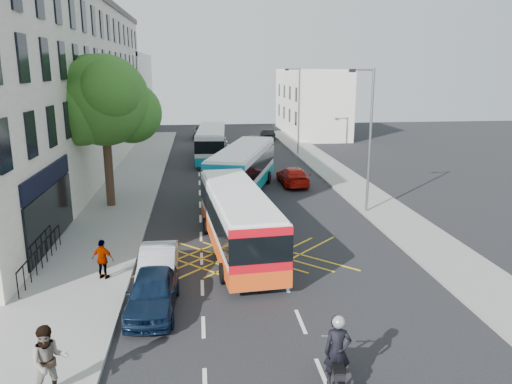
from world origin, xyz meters
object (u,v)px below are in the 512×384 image
object	(u,v)px
bus_near	(238,220)
distant_car_grey	(203,132)
lamp_far	(298,107)
bus_far	(211,143)
parked_car_silver	(158,264)
parked_car_blue	(152,292)
distant_car_silver	(253,141)
motorbike	(337,355)
red_hatchback	(293,176)
pedestrian_far	(103,259)
street_tree	(104,101)
pedestrian_near	(49,362)
lamp_near	(369,133)
distant_car_dark	(268,135)
bus_mid	(243,169)

from	to	relation	value
bus_near	distant_car_grey	bearing A→B (deg)	86.58
lamp_far	bus_far	size ratio (longest dim) A/B	0.76
bus_near	parked_car_silver	size ratio (longest dim) A/B	2.57
parked_car_blue	distant_car_silver	xyz separation A→B (m)	(7.40, 35.88, -0.02)
motorbike	red_hatchback	xyz separation A→B (m)	(3.25, 23.22, -0.35)
pedestrian_far	lamp_far	bearing A→B (deg)	-94.93
street_tree	red_hatchback	xyz separation A→B (m)	(11.95, 4.64, -5.65)
bus_far	pedestrian_far	bearing A→B (deg)	-97.29
motorbike	distant_car_silver	size ratio (longest dim) A/B	0.60
street_tree	distant_car_grey	distance (m)	31.00
distant_car_silver	pedestrian_far	distance (m)	34.57
bus_far	pedestrian_near	bearing A→B (deg)	-95.03
parked_car_silver	street_tree	bearing A→B (deg)	108.54
parked_car_blue	distant_car_grey	bearing A→B (deg)	88.80
street_tree	distant_car_silver	size ratio (longest dim) A/B	2.23
lamp_near	pedestrian_far	bearing A→B (deg)	-148.76
parked_car_silver	pedestrian_near	distance (m)	7.52
street_tree	pedestrian_far	world-z (taller)	street_tree
lamp_far	distant_car_grey	xyz separation A→B (m)	(-8.78, 12.88, -3.88)
motorbike	distant_car_grey	world-z (taller)	motorbike
lamp_near	bus_near	bearing A→B (deg)	-145.90
bus_far	distant_car_dark	xyz separation A→B (m)	(6.92, 12.66, -0.96)
bus_mid	parked_car_silver	size ratio (longest dim) A/B	2.80
red_hatchback	lamp_near	bearing A→B (deg)	108.82
parked_car_silver	pedestrian_near	size ratio (longest dim) A/B	2.09
pedestrian_near	motorbike	bearing A→B (deg)	-23.38
bus_mid	parked_car_silver	bearing A→B (deg)	-91.34
bus_far	pedestrian_far	xyz separation A→B (m)	(-4.96, -26.34, -0.60)
lamp_far	lamp_near	bearing A→B (deg)	-90.00
bus_far	distant_car_dark	world-z (taller)	bus_far
lamp_far	bus_far	bearing A→B (deg)	-168.54
bus_near	distant_car_silver	world-z (taller)	bus_near
distant_car_grey	distant_car_silver	xyz separation A→B (m)	(5.08, -7.65, -0.06)
bus_near	parked_car_silver	distance (m)	4.47
parked_car_blue	pedestrian_far	size ratio (longest dim) A/B	2.59
street_tree	bus_far	xyz separation A→B (m)	(6.47, 15.37, -4.75)
street_tree	lamp_far	distance (m)	22.57
street_tree	red_hatchback	bearing A→B (deg)	21.21
lamp_near	pedestrian_near	bearing A→B (deg)	-130.86
lamp_far	bus_mid	size ratio (longest dim) A/B	0.72
bus_near	pedestrian_far	distance (m)	6.16
parked_car_silver	distant_car_grey	size ratio (longest dim) A/B	0.75
street_tree	lamp_far	bearing A→B (deg)	49.19
bus_mid	distant_car_grey	distance (m)	27.26
lamp_far	parked_car_silver	world-z (taller)	lamp_far
bus_near	pedestrian_far	xyz separation A→B (m)	(-5.47, -2.77, -0.56)
bus_mid	pedestrian_far	size ratio (longest dim) A/B	7.09
lamp_far	red_hatchback	bearing A→B (deg)	-102.54
motorbike	pedestrian_near	bearing A→B (deg)	-176.10
parked_car_silver	distant_car_dark	bearing A→B (deg)	76.31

